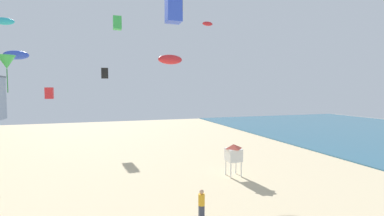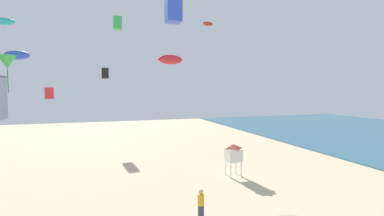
# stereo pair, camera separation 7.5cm
# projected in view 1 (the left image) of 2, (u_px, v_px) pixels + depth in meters

# --- Properties ---
(kite_flyer) EXTENTS (0.34, 0.34, 1.64)m
(kite_flyer) POSITION_uv_depth(u_px,v_px,m) (202.00, 203.00, 14.21)
(kite_flyer) COLOR #383D4C
(kite_flyer) RESTS_ON ground
(lifeguard_stand) EXTENTS (1.10, 1.10, 2.55)m
(lifeguard_stand) POSITION_uv_depth(u_px,v_px,m) (234.00, 153.00, 21.55)
(lifeguard_stand) COLOR white
(lifeguard_stand) RESTS_ON ground
(kite_green_box) EXTENTS (0.82, 0.82, 1.28)m
(kite_green_box) POSITION_uv_depth(u_px,v_px,m) (117.00, 23.00, 27.39)
(kite_green_box) COLOR green
(kite_black_box) EXTENTS (0.92, 0.92, 1.45)m
(kite_black_box) POSITION_uv_depth(u_px,v_px,m) (105.00, 73.00, 37.95)
(kite_black_box) COLOR black
(kite_yellow_box) EXTENTS (1.02, 1.02, 1.60)m
(kite_yellow_box) POSITION_uv_depth(u_px,v_px,m) (178.00, 6.00, 37.47)
(kite_yellow_box) COLOR yellow
(kite_cyan_parafoil) EXTENTS (1.94, 0.54, 0.75)m
(kite_cyan_parafoil) POSITION_uv_depth(u_px,v_px,m) (4.00, 21.00, 28.26)
(kite_cyan_parafoil) COLOR #2DB7CC
(kite_green_delta) EXTENTS (1.60, 1.60, 3.63)m
(kite_green_delta) POSITION_uv_depth(u_px,v_px,m) (7.00, 62.00, 26.56)
(kite_green_delta) COLOR green
(kite_red_box) EXTENTS (0.53, 0.53, 0.83)m
(kite_red_box) POSITION_uv_depth(u_px,v_px,m) (49.00, 93.00, 19.86)
(kite_red_box) COLOR red
(kite_red_parafoil) EXTENTS (1.29, 0.36, 0.50)m
(kite_red_parafoil) POSITION_uv_depth(u_px,v_px,m) (208.00, 24.00, 32.55)
(kite_red_parafoil) COLOR red
(kite_red_parafoil_2) EXTENTS (2.61, 0.73, 1.02)m
(kite_red_parafoil_2) POSITION_uv_depth(u_px,v_px,m) (170.00, 60.00, 29.08)
(kite_red_parafoil_2) COLOR red
(kite_blue_box) EXTENTS (1.01, 1.01, 1.58)m
(kite_blue_box) POSITION_uv_depth(u_px,v_px,m) (174.00, 11.00, 18.44)
(kite_blue_box) COLOR blue
(kite_blue_parafoil) EXTENTS (2.85, 0.79, 1.11)m
(kite_blue_parafoil) POSITION_uv_depth(u_px,v_px,m) (16.00, 55.00, 33.58)
(kite_blue_parafoil) COLOR blue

